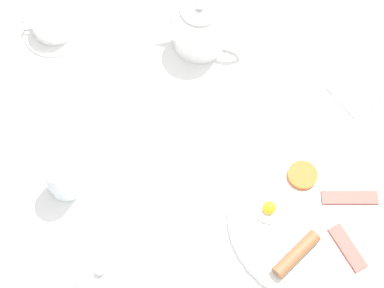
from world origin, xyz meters
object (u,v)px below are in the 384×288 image
teapot_far (106,280)px  water_glass_tall (61,176)px  teacup_with_saucer_left (53,24)px  teapot_near (200,27)px  fork_by_plate (165,173)px  napkin_folded (369,83)px  knife_by_plate (19,107)px  breakfast_plate (311,218)px

teapot_far → water_glass_tall: size_ratio=1.81×
teapot_far → teacup_with_saucer_left: (0.21, -0.54, -0.03)m
teapot_near → fork_by_plate: (0.04, 0.32, -0.05)m
teapot_far → water_glass_tall: teapot_far is taller
teacup_with_saucer_left → water_glass_tall: 0.37m
teapot_far → teacup_with_saucer_left: 0.58m
water_glass_tall → fork_by_plate: size_ratio=0.56×
teapot_near → napkin_folded: 0.38m
napkin_folded → knife_by_plate: bearing=9.7°
fork_by_plate → teacup_with_saucer_left: bearing=-48.1°
teapot_near → knife_by_plate: bearing=38.3°
knife_by_plate → teapot_near: bearing=-151.4°
breakfast_plate → napkin_folded: bearing=-111.7°
teapot_far → water_glass_tall: 0.21m
breakfast_plate → knife_by_plate: (0.60, -0.19, -0.01)m
knife_by_plate → teacup_with_saucer_left: bearing=-100.1°
fork_by_plate → knife_by_plate: bearing=-20.5°
teapot_far → fork_by_plate: (-0.07, -0.22, -0.05)m
teapot_near → knife_by_plate: teapot_near is taller
water_glass_tall → napkin_folded: (-0.59, -0.29, -0.05)m
napkin_folded → water_glass_tall: bearing=25.8°
breakfast_plate → teacup_with_saucer_left: teacup_with_saucer_left is taller
teapot_near → water_glass_tall: (0.23, 0.36, -0.00)m
teapot_far → fork_by_plate: 0.24m
water_glass_tall → knife_by_plate: 0.22m
napkin_folded → teapot_far: bearing=44.3°
teapot_near → water_glass_tall: teapot_near is taller
teapot_far → napkin_folded: size_ratio=1.05×
breakfast_plate → teapot_far: 0.39m
water_glass_tall → fork_by_plate: 0.20m
teapot_far → teacup_with_saucer_left: bearing=-4.8°
teacup_with_saucer_left → fork_by_plate: teacup_with_saucer_left is taller
breakfast_plate → teacup_with_saucer_left: 0.68m
breakfast_plate → water_glass_tall: bearing=-2.9°
teapot_far → knife_by_plate: bearing=9.5°
knife_by_plate → teapot_far: bearing=125.7°
napkin_folded → fork_by_plate: napkin_folded is taller
breakfast_plate → fork_by_plate: (0.28, -0.07, -0.01)m
breakfast_plate → teapot_near: 0.45m
teapot_far → knife_by_plate: (0.25, -0.34, -0.05)m
teacup_with_saucer_left → napkin_folded: bearing=174.0°
breakfast_plate → knife_by_plate: size_ratio=1.95×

